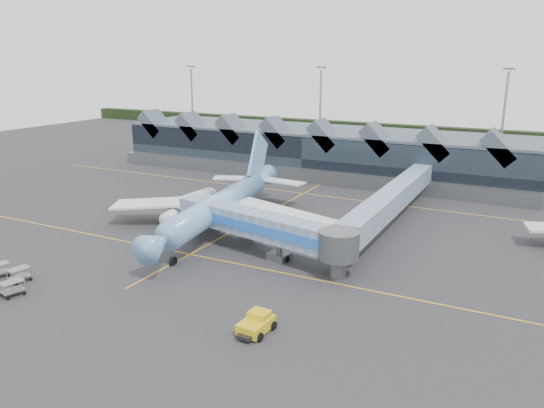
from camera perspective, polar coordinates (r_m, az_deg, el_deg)
The scene contains 9 objects.
ground at distance 75.80m, azimuth -5.28°, elevation -3.50°, with size 260.00×260.00×0.00m, color #2B2B2E.
taxi_stripes at distance 83.96m, azimuth -1.62°, elevation -1.55°, with size 120.00×60.00×0.01m.
tree_line_far at distance 176.06m, azimuth 14.48°, elevation 7.58°, with size 260.00×4.00×4.00m, color black.
terminal at distance 117.88m, azimuth 5.05°, elevation 5.77°, with size 90.00×22.25×12.52m.
light_masts at distance 124.89m, azimuth 19.20°, elevation 9.05°, with size 132.40×42.56×22.45m.
main_airliner at distance 78.13m, azimuth -5.33°, elevation 0.05°, with size 35.27×40.94×13.17m.
jet_bridge at distance 66.34m, azimuth -0.05°, elevation -2.71°, with size 27.30×9.23×5.73m.
fuel_truck at distance 87.74m, azimuth -8.29°, elevation 0.33°, with size 3.47×10.17×3.39m.
pushback_tug at distance 50.11m, azimuth -1.71°, elevation -12.75°, with size 2.80×4.27×1.84m.
Camera 1 is at (39.03, -60.20, 24.45)m, focal length 35.00 mm.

